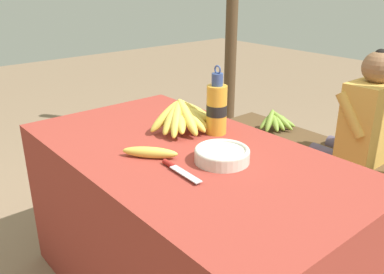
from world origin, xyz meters
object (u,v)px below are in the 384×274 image
Objects in this scene: wooden_bench at (320,154)px; knife at (176,168)px; serving_bowl at (222,154)px; banana_bunch_green at (277,120)px; banana_bunch_ripe at (185,116)px; loose_banana_front at (150,152)px; seated_vendor at (360,127)px; water_bottle at (217,108)px.

knife is at bearing -79.25° from wooden_bench.
serving_bowl reaches higher than banana_bunch_green.
banana_bunch_ripe reaches higher than banana_bunch_green.
loose_banana_front is at bearing -174.41° from knife.
knife reaches higher than wooden_bench.
banana_bunch_ripe is 1.64× the size of knife.
seated_vendor is at bearing 75.85° from banana_bunch_ripe.
seated_vendor reaches higher than serving_bowl.
wooden_bench is at bearing -7.47° from seated_vendor.
banana_bunch_ripe is at bearing 139.12° from knife.
loose_banana_front is at bearing -85.49° from wooden_bench.
banana_bunch_ripe is 0.40m from knife.
water_bottle is 0.96× the size of banana_bunch_green.
water_bottle is at bearing 43.94° from banana_bunch_ripe.
water_bottle is at bearing -85.42° from wooden_bench.
banana_bunch_ripe is 0.23× the size of wooden_bench.
loose_banana_front is 1.47m from wooden_bench.
water_bottle is at bearing -65.96° from banana_bunch_green.
water_bottle is at bearing 141.07° from serving_bowl.
water_bottle reaches higher than loose_banana_front.
serving_bowl is at bearing 92.64° from seated_vendor.
water_bottle is 0.29× the size of seated_vendor.
wooden_bench is (0.02, 1.11, -0.50)m from banana_bunch_ripe.
banana_bunch_green is at bearing 109.09° from loose_banana_front.
knife is at bearing -63.79° from water_bottle.
banana_bunch_green is at bearing 119.63° from serving_bowl.
banana_bunch_ripe reaches higher than wooden_bench.
banana_bunch_ripe is 1.14m from seated_vendor.
wooden_bench is at bearing 89.00° from banana_bunch_ripe.
wooden_bench is (-0.31, 1.20, -0.45)m from serving_bowl.
seated_vendor is at bearing 92.87° from serving_bowl.
serving_bowl is 1.42m from banana_bunch_green.
serving_bowl is at bearing -75.46° from wooden_bench.
serving_bowl is 0.69× the size of water_bottle.
loose_banana_front is at bearing -65.14° from banana_bunch_ripe.
banana_bunch_green is (-0.37, -0.00, 0.13)m from wooden_bench.
banana_bunch_ripe is 1.09× the size of banana_bunch_green.
banana_bunch_ripe is 1.22m from wooden_bench.
serving_bowl is at bearing -38.93° from water_bottle.
water_bottle is (-0.23, 0.19, 0.09)m from serving_bowl.
wooden_bench is at bearing 104.54° from serving_bowl.
knife is at bearing 90.18° from seated_vendor.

